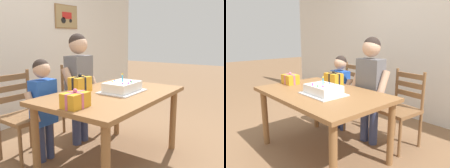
% 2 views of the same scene
% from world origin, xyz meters
% --- Properties ---
extents(ground_plane, '(20.00, 20.00, 0.00)m').
position_xyz_m(ground_plane, '(0.00, 0.00, 0.00)').
color(ground_plane, '#846042').
extents(back_wall, '(6.40, 0.11, 2.60)m').
position_xyz_m(back_wall, '(0.00, 1.80, 1.30)').
color(back_wall, silver).
rests_on(back_wall, ground).
extents(dining_table, '(1.45, 0.93, 0.73)m').
position_xyz_m(dining_table, '(0.00, 0.00, 0.64)').
color(dining_table, olive).
rests_on(dining_table, ground).
extents(birthday_cake, '(0.44, 0.34, 0.19)m').
position_xyz_m(birthday_cake, '(0.10, -0.05, 0.78)').
color(birthday_cake, silver).
rests_on(birthday_cake, dining_table).
extents(gift_box_red_large, '(0.21, 0.16, 0.15)m').
position_xyz_m(gift_box_red_large, '(-0.58, -0.05, 0.79)').
color(gift_box_red_large, gold).
rests_on(gift_box_red_large, dining_table).
extents(gift_box_beside_cake, '(0.22, 0.14, 0.19)m').
position_xyz_m(gift_box_beside_cake, '(-0.15, 0.29, 0.80)').
color(gift_box_beside_cake, gold).
rests_on(gift_box_beside_cake, dining_table).
extents(chair_left, '(0.43, 0.43, 0.92)m').
position_xyz_m(chair_left, '(-0.46, 0.83, 0.47)').
color(chair_left, brown).
rests_on(chair_left, ground).
extents(chair_right, '(0.46, 0.46, 0.92)m').
position_xyz_m(chair_right, '(0.46, 0.83, 0.47)').
color(chair_right, brown).
rests_on(chair_right, ground).
extents(child_older, '(0.48, 0.28, 1.31)m').
position_xyz_m(child_older, '(0.17, 0.60, 0.80)').
color(child_older, '#38426B').
rests_on(child_older, ground).
extents(child_younger, '(0.38, 0.22, 1.06)m').
position_xyz_m(child_younger, '(-0.36, 0.60, 0.64)').
color(child_younger, '#38426B').
rests_on(child_younger, ground).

